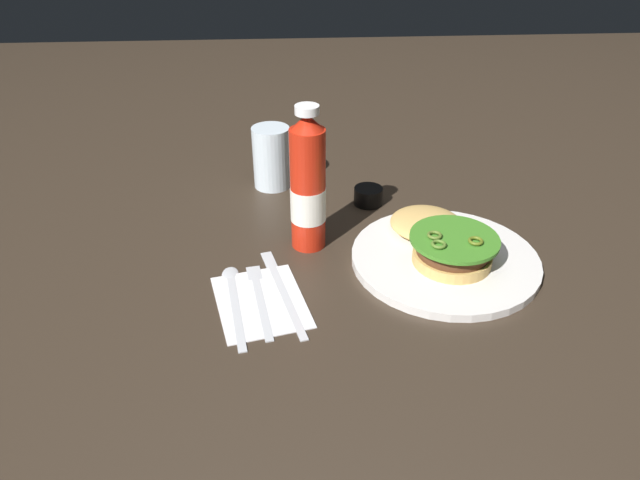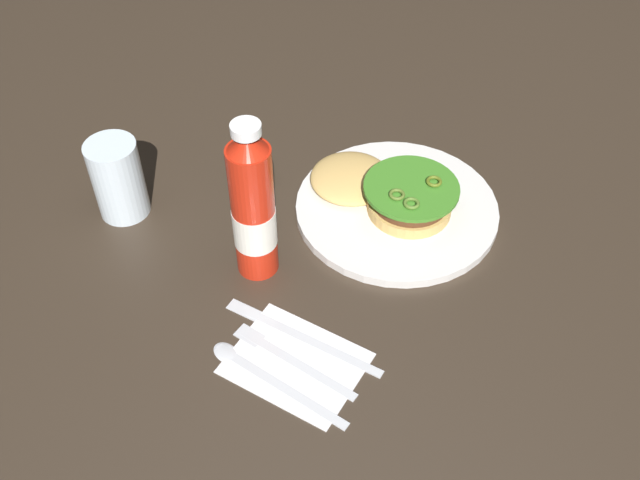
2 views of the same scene
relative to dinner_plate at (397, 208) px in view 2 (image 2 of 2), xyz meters
The scene contains 10 objects.
ground_plane 0.06m from the dinner_plate, 27.80° to the left, with size 3.00×3.00×0.00m, color #32271D.
dinner_plate is the anchor object (origin of this frame).
burger_sandwich 0.03m from the dinner_plate, ahead, with size 0.23×0.15×0.05m.
ketchup_bottle 0.25m from the dinner_plate, 72.23° to the left, with size 0.06×0.06×0.24m.
water_glass 0.41m from the dinner_plate, 43.22° to the left, with size 0.07×0.07×0.12m, color silver.
condiment_cup 0.23m from the dinner_plate, 25.08° to the left, with size 0.05×0.05×0.03m, color black.
napkin 0.31m from the dinner_plate, 105.78° to the left, with size 0.16×0.12×0.00m, color silver.
butter_knife 0.27m from the dinner_plate, 100.23° to the left, with size 0.22×0.07×0.00m.
fork_utensil 0.30m from the dinner_plate, 102.33° to the left, with size 0.18×0.05×0.00m.
spoon_utensil 0.34m from the dinner_plate, 100.46° to the left, with size 0.20×0.05×0.00m.
Camera 2 is at (-0.50, 0.61, 0.75)m, focal length 40.49 mm.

